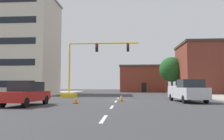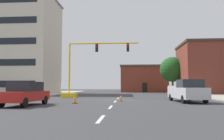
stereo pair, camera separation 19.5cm
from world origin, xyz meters
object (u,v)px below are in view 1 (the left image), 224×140
tree_right_far (172,70)px  pickup_truck_silver (187,91)px  traffic_signal_gantry (79,79)px  traffic_cone_roadside_a (76,99)px  traffic_cone_roadside_b (121,98)px  sedan_red_near_left (26,93)px

tree_right_far → pickup_truck_silver: 24.03m
traffic_signal_gantry → traffic_cone_roadside_a: size_ratio=14.38×
tree_right_far → pickup_truck_silver: size_ratio=1.27×
traffic_cone_roadside_b → traffic_cone_roadside_a: bearing=-138.9°
tree_right_far → sedan_red_near_left: 32.60m
traffic_signal_gantry → traffic_cone_roadside_b: (5.39, -5.96, -1.98)m
traffic_cone_roadside_b → pickup_truck_silver: bearing=-9.1°
tree_right_far → sedan_red_near_left: tree_right_far is taller
pickup_truck_silver → sedan_red_near_left: size_ratio=1.20×
pickup_truck_silver → tree_right_far: bearing=81.8°
traffic_signal_gantry → sedan_red_near_left: traffic_signal_gantry is taller
traffic_cone_roadside_b → tree_right_far: bearing=67.6°
tree_right_far → pickup_truck_silver: (-3.37, -23.51, -3.67)m
tree_right_far → traffic_cone_roadside_b: (-9.30, -22.56, -4.36)m
tree_right_far → traffic_cone_roadside_a: (-12.99, -25.77, -4.32)m
sedan_red_near_left → traffic_cone_roadside_a: bearing=36.2°
tree_right_far → traffic_cone_roadside_a: bearing=-116.8°
traffic_signal_gantry → tree_right_far: (14.69, 16.60, 2.38)m
pickup_truck_silver → sedan_red_near_left: (-12.77, -4.57, -0.09)m
sedan_red_near_left → traffic_cone_roadside_b: (6.84, 5.52, -0.60)m
traffic_signal_gantry → tree_right_far: size_ratio=1.34×
tree_right_far → traffic_cone_roadside_b: bearing=-112.4°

